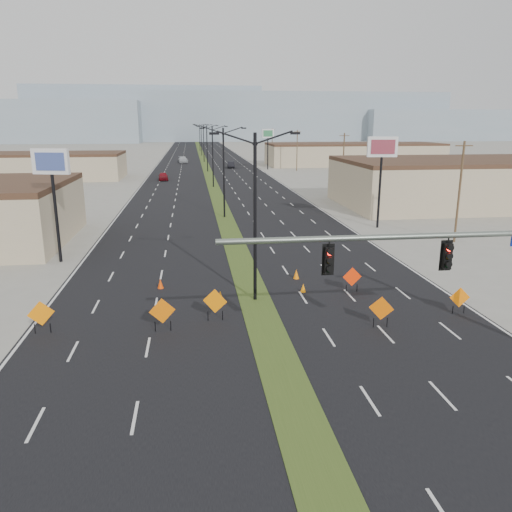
{
  "coord_description": "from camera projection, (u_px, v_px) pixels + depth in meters",
  "views": [
    {
      "loc": [
        -3.63,
        -16.65,
        10.53
      ],
      "look_at": [
        -0.14,
        10.5,
        3.2
      ],
      "focal_mm": 35.0,
      "sensor_mm": 36.0,
      "label": 1
    }
  ],
  "objects": [
    {
      "name": "mesa_backdrop",
      "position": [
        148.0,
        114.0,
        317.87
      ],
      "size": [
        140.0,
        50.0,
        32.0
      ],
      "primitive_type": "cube",
      "color": "#8599A6",
      "rests_on": "ground"
    },
    {
      "name": "road_surface",
      "position": [
        207.0,
        170.0,
        114.93
      ],
      "size": [
        25.0,
        400.0,
        0.02
      ],
      "primitive_type": "cube",
      "color": "black",
      "rests_on": "ground"
    },
    {
      "name": "streetlight_3",
      "position": [
        207.0,
        147.0,
        109.7
      ],
      "size": [
        5.15,
        0.24,
        10.02
      ],
      "color": "black",
      "rests_on": "ground"
    },
    {
      "name": "cone_2",
      "position": [
        303.0,
        288.0,
        31.94
      ],
      "size": [
        0.4,
        0.4,
        0.58
      ],
      "primitive_type": "cone",
      "rotation": [
        0.0,
        0.0,
        0.17
      ],
      "color": "orange",
      "rests_on": "ground"
    },
    {
      "name": "pole_sign_west",
      "position": [
        52.0,
        171.0,
        37.24
      ],
      "size": [
        2.83,
        1.02,
        8.69
      ],
      "rotation": [
        0.0,
        0.0,
        -0.24
      ],
      "color": "black",
      "rests_on": "ground"
    },
    {
      "name": "streetlight_2",
      "position": [
        213.0,
        155.0,
        82.87
      ],
      "size": [
        5.15,
        0.24,
        10.02
      ],
      "color": "black",
      "rests_on": "ground"
    },
    {
      "name": "car_mid",
      "position": [
        231.0,
        165.0,
        119.9
      ],
      "size": [
        1.78,
        4.72,
        1.54
      ],
      "primitive_type": "imported",
      "rotation": [
        0.0,
        0.0,
        -0.03
      ],
      "color": "black",
      "rests_on": "ground"
    },
    {
      "name": "utility_pole_3",
      "position": [
        272.0,
        144.0,
        144.93
      ],
      "size": [
        1.6,
        0.2,
        9.0
      ],
      "color": "#4C3823",
      "rests_on": "ground"
    },
    {
      "name": "streetlight_4",
      "position": [
        204.0,
        142.0,
        136.52
      ],
      "size": [
        5.15,
        0.24,
        10.02
      ],
      "color": "black",
      "rests_on": "ground"
    },
    {
      "name": "streetlight_6",
      "position": [
        200.0,
        137.0,
        190.18
      ],
      "size": [
        5.15,
        0.24,
        10.02
      ],
      "color": "black",
      "rests_on": "ground"
    },
    {
      "name": "mesa_center",
      "position": [
        261.0,
        117.0,
        307.86
      ],
      "size": [
        220.0,
        50.0,
        28.0
      ],
      "primitive_type": "cube",
      "color": "#8599A6",
      "rests_on": "ground"
    },
    {
      "name": "cone_0",
      "position": [
        220.0,
        296.0,
        30.42
      ],
      "size": [
        0.38,
        0.38,
        0.63
      ],
      "primitive_type": "cone",
      "rotation": [
        0.0,
        0.0,
        0.02
      ],
      "color": "orange",
      "rests_on": "ground"
    },
    {
      "name": "construction_sign_1",
      "position": [
        162.0,
        312.0,
        25.74
      ],
      "size": [
        1.34,
        0.32,
        1.82
      ],
      "rotation": [
        0.0,
        0.0,
        0.2
      ],
      "color": "#DB6004",
      "rests_on": "ground"
    },
    {
      "name": "building_se_far",
      "position": [
        353.0,
        155.0,
        128.55
      ],
      "size": [
        44.0,
        16.0,
        5.0
      ],
      "primitive_type": "cube",
      "color": "tan",
      "rests_on": "ground"
    },
    {
      "name": "car_far",
      "position": [
        183.0,
        160.0,
        135.35
      ],
      "size": [
        2.89,
        5.79,
        1.62
      ],
      "primitive_type": "imported",
      "rotation": [
        0.0,
        0.0,
        0.12
      ],
      "color": "#B0B4BA",
      "rests_on": "ground"
    },
    {
      "name": "cone_1",
      "position": [
        296.0,
        274.0,
        34.66
      ],
      "size": [
        0.48,
        0.48,
        0.68
      ],
      "primitive_type": "cone",
      "rotation": [
        0.0,
        0.0,
        0.2
      ],
      "color": "orange",
      "rests_on": "ground"
    },
    {
      "name": "construction_sign_3",
      "position": [
        352.0,
        278.0,
        31.8
      ],
      "size": [
        1.23,
        0.06,
        1.64
      ],
      "rotation": [
        0.0,
        0.0,
        0.01
      ],
      "color": "#FF3105",
      "rests_on": "ground"
    },
    {
      "name": "construction_sign_4",
      "position": [
        381.0,
        309.0,
        26.27
      ],
      "size": [
        1.19,
        0.58,
        1.72
      ],
      "rotation": [
        0.0,
        0.0,
        -0.43
      ],
      "color": "#EB6004",
      "rests_on": "ground"
    },
    {
      "name": "streetlight_0",
      "position": [
        255.0,
        213.0,
        29.22
      ],
      "size": [
        5.15,
        0.24,
        10.02
      ],
      "color": "black",
      "rests_on": "ground"
    },
    {
      "name": "streetlight_1",
      "position": [
        224.0,
        170.0,
        56.04
      ],
      "size": [
        5.15,
        0.24,
        10.02
      ],
      "color": "black",
      "rests_on": "ground"
    },
    {
      "name": "construction_sign_0",
      "position": [
        41.0,
        315.0,
        25.48
      ],
      "size": [
        1.24,
        0.55,
        1.76
      ],
      "rotation": [
        0.0,
        0.0,
        0.4
      ],
      "color": "orange",
      "rests_on": "ground"
    },
    {
      "name": "building_sw_far",
      "position": [
        43.0,
        167.0,
        96.03
      ],
      "size": [
        30.0,
        14.0,
        4.5
      ],
      "primitive_type": "cube",
      "color": "tan",
      "rests_on": "ground"
    },
    {
      "name": "pole_sign_east_far",
      "position": [
        268.0,
        137.0,
        114.12
      ],
      "size": [
        2.94,
        1.31,
        9.16
      ],
      "rotation": [
        0.0,
        0.0,
        0.33
      ],
      "color": "black",
      "rests_on": "ground"
    },
    {
      "name": "ground",
      "position": [
        294.0,
        406.0,
        19.12
      ],
      "size": [
        600.0,
        600.0,
        0.0
      ],
      "primitive_type": "plane",
      "color": "gray",
      "rests_on": "ground"
    },
    {
      "name": "car_left",
      "position": [
        163.0,
        176.0,
        93.99
      ],
      "size": [
        2.08,
        4.45,
        1.48
      ],
      "primitive_type": "imported",
      "rotation": [
        0.0,
        0.0,
        0.08
      ],
      "color": "maroon",
      "rests_on": "ground"
    },
    {
      "name": "building_se_near",
      "position": [
        479.0,
        184.0,
        65.72
      ],
      "size": [
        36.0,
        18.0,
        5.5
      ],
      "primitive_type": "cube",
      "color": "tan",
      "rests_on": "ground"
    },
    {
      "name": "utility_pole_1",
      "position": [
        343.0,
        161.0,
        77.86
      ],
      "size": [
        1.6,
        0.2,
        9.0
      ],
      "color": "#4C3823",
      "rests_on": "ground"
    },
    {
      "name": "mesa_east",
      "position": [
        481.0,
        125.0,
        316.84
      ],
      "size": [
        160.0,
        50.0,
        18.0
      ],
      "primitive_type": "cube",
      "color": "#8599A6",
      "rests_on": "ground"
    },
    {
      "name": "signal_mast",
      "position": [
        488.0,
        264.0,
        20.85
      ],
      "size": [
        16.3,
        0.6,
        8.0
      ],
      "color": "slate",
      "rests_on": "ground"
    },
    {
      "name": "cone_3",
      "position": [
        160.0,
        284.0,
        32.64
      ],
      "size": [
        0.5,
        0.5,
        0.66
      ],
      "primitive_type": "cone",
      "rotation": [
        0.0,
        0.0,
        -0.3
      ],
      "color": "#E44004",
      "rests_on": "ground"
    },
    {
      "name": "streetlight_5",
      "position": [
        201.0,
        139.0,
        163.35
      ],
      "size": [
        5.15,
        0.24,
        10.02
      ],
      "color": "black",
      "rests_on": "ground"
    },
    {
      "name": "construction_sign_5",
      "position": [
        460.0,
        298.0,
        28.2
      ],
      "size": [
        1.17,
        0.12,
        1.56
      ],
      "rotation": [
        0.0,
        0.0,
        -0.07
      ],
      "color": "orange",
      "rests_on": "ground"
    },
    {
      "name": "construction_sign_2",
      "position": [
        215.0,
        302.0,
        27.14
      ],
      "size": [
        1.3,
        0.52,
        1.82
      ],
      "rotation": [
        0.0,
        0.0,
        -0.36
      ],
      "color": "orange",
      "rests_on": "ground"
    },
    {
      "name": "pole_sign_east_near",
      "position": [
        382.0,
        154.0,
        49.88
      ],
      "size": [
        3.02,
        0.7,
        9.21
      ],
      "rotation": [
        0.0,
        0.0,
        -0.11
      ],
      "color": "black",
      "rests_on": "ground"
    },
    {
      "name": "utility_pole_0",
      "position": [
        459.0,
        191.0,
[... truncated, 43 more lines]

